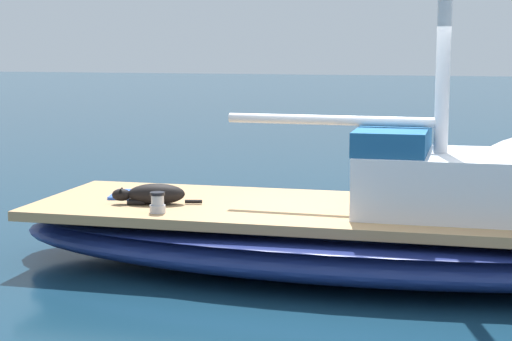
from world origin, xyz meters
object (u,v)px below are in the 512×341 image
(deck_winch, at_px, (158,203))
(dog_black, at_px, (153,194))
(deck_towel, at_px, (129,194))
(mooring_buoy, at_px, (420,175))
(sailboat_main, at_px, (349,239))

(deck_winch, bearing_deg, dog_black, -151.18)
(dog_black, bearing_deg, deck_towel, -130.55)
(deck_towel, xyz_separation_m, mooring_buoy, (-5.39, 2.67, -0.46))
(deck_towel, bearing_deg, dog_black, 49.45)
(deck_winch, relative_size, mooring_buoy, 0.48)
(sailboat_main, bearing_deg, deck_towel, -90.60)
(dog_black, xyz_separation_m, deck_winch, (0.42, 0.23, -0.01))
(sailboat_main, distance_m, dog_black, 2.10)
(sailboat_main, distance_m, deck_towel, 2.51)
(dog_black, bearing_deg, mooring_buoy, 159.13)
(sailboat_main, relative_size, dog_black, 7.82)
(sailboat_main, height_order, deck_winch, deck_winch)
(dog_black, bearing_deg, sailboat_main, 100.45)
(deck_winch, distance_m, mooring_buoy, 6.54)
(dog_black, height_order, mooring_buoy, dog_black)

